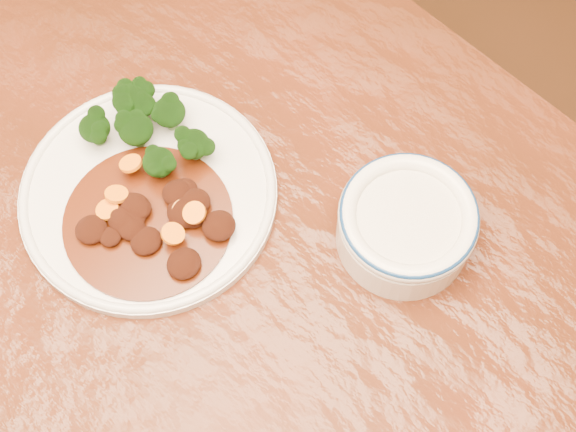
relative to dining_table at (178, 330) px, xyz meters
The scene contains 5 objects.
dining_table is the anchor object (origin of this frame).
dinner_plate 0.15m from the dining_table, 142.15° to the left, with size 0.26×0.26×0.02m.
broccoli_florets 0.22m from the dining_table, 139.08° to the left, with size 0.12×0.10×0.04m.
mince_stew 0.13m from the dining_table, 139.15° to the left, with size 0.17×0.17×0.03m.
dip_bowl 0.27m from the dining_table, 56.81° to the left, with size 0.14×0.14×0.06m.
Camera 1 is at (0.25, -0.12, 1.49)m, focal length 50.00 mm.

